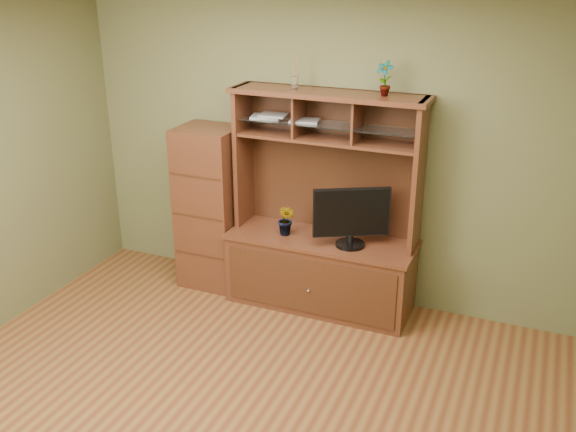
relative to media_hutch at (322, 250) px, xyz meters
The scene contains 8 objects.
room 1.92m from the media_hutch, 93.75° to the right, with size 4.54×4.04×2.74m.
media_hutch is the anchor object (origin of this frame).
monitor 0.49m from the media_hutch, 16.59° to the right, with size 0.59×0.35×0.51m.
orchid_plant 0.41m from the media_hutch, 164.55° to the right, with size 0.16×0.13×0.28m, color #335E20.
top_plant 1.58m from the media_hutch, ahead, with size 0.14×0.10×0.27m, color #2F6924.
reed_diffuser 1.52m from the media_hutch, 165.35° to the left, with size 0.06×0.06×0.29m.
magazines 1.21m from the media_hutch, 169.68° to the left, with size 0.63×0.24×0.04m.
side_cabinet 1.12m from the media_hutch, behind, with size 0.54×0.49×1.51m.
Camera 1 is at (1.80, -3.09, 2.90)m, focal length 40.00 mm.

